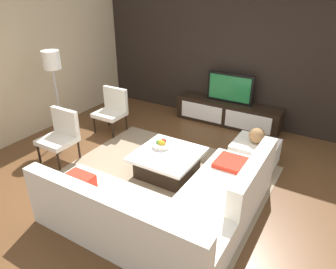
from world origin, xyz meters
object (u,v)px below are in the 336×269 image
object	(u,v)px
coffee_table	(168,163)
floor_lamp	(52,66)
media_console	(228,113)
decorative_ball	(257,136)
fruit_bowl	(161,144)
accent_chair_near	(61,133)
television	(230,88)
ottoman	(255,153)
accent_chair_far	(112,107)
sectional_couch	(169,207)

from	to	relation	value
coffee_table	floor_lamp	distance (m)	2.69
media_console	decorative_ball	size ratio (longest dim) A/B	8.51
fruit_bowl	decorative_ball	distance (m)	1.55
media_console	accent_chair_near	world-z (taller)	accent_chair_near
television	ottoman	distance (m)	1.74
coffee_table	accent_chair_far	world-z (taller)	accent_chair_far
coffee_table	fruit_bowl	bearing A→B (deg)	150.15
media_console	floor_lamp	distance (m)	3.56
media_console	television	bearing A→B (deg)	90.00
accent_chair_near	accent_chair_far	bearing A→B (deg)	79.98
coffee_table	accent_chair_far	size ratio (longest dim) A/B	1.13
sectional_couch	ottoman	distance (m)	2.04
floor_lamp	decorative_ball	bearing A→B (deg)	15.47
television	media_console	bearing A→B (deg)	-90.00
television	accent_chair_far	size ratio (longest dim) A/B	1.11
coffee_table	accent_chair_near	world-z (taller)	accent_chair_near
decorative_ball	media_console	bearing A→B (deg)	127.17
ottoman	accent_chair_far	xyz separation A→B (m)	(-2.88, -0.17, 0.29)
sectional_couch	fruit_bowl	size ratio (longest dim) A/B	8.53
television	accent_chair_near	size ratio (longest dim) A/B	1.11
media_console	floor_lamp	xyz separation A→B (m)	(-2.50, -2.26, 1.16)
accent_chair_near	floor_lamp	xyz separation A→B (m)	(-0.61, 0.54, 0.92)
media_console	television	xyz separation A→B (m)	(0.00, 0.00, 0.55)
coffee_table	ottoman	size ratio (longest dim) A/B	1.41
floor_lamp	ottoman	size ratio (longest dim) A/B	2.41
ottoman	floor_lamp	bearing A→B (deg)	-164.53
coffee_table	decorative_ball	bearing A→B (deg)	42.72
accent_chair_near	ottoman	world-z (taller)	accent_chair_near
media_console	decorative_ball	distance (m)	1.65
media_console	floor_lamp	bearing A→B (deg)	-137.88
media_console	ottoman	bearing A→B (deg)	-52.83
decorative_ball	floor_lamp	bearing A→B (deg)	-164.53
coffee_table	floor_lamp	size ratio (longest dim) A/B	0.59
media_console	fruit_bowl	size ratio (longest dim) A/B	7.88
floor_lamp	ottoman	world-z (taller)	floor_lamp
television	accent_chair_far	world-z (taller)	television
coffee_table	floor_lamp	bearing A→B (deg)	179.14
media_console	sectional_couch	distance (m)	3.32
floor_lamp	fruit_bowl	size ratio (longest dim) A/B	6.02
media_console	accent_chair_near	xyz separation A→B (m)	(-1.88, -2.80, 0.24)
fruit_bowl	accent_chair_far	bearing A→B (deg)	155.71
sectional_couch	decorative_ball	size ratio (longest dim) A/B	9.21
television	decorative_ball	size ratio (longest dim) A/B	3.73
sectional_couch	accent_chair_far	distance (m)	3.02
ottoman	decorative_ball	size ratio (longest dim) A/B	2.70
ottoman	decorative_ball	bearing A→B (deg)	0.00
television	ottoman	world-z (taller)	television
media_console	coffee_table	size ratio (longest dim) A/B	2.23
floor_lamp	accent_chair_far	xyz separation A→B (m)	(0.61, 0.79, -0.92)
media_console	television	world-z (taller)	television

